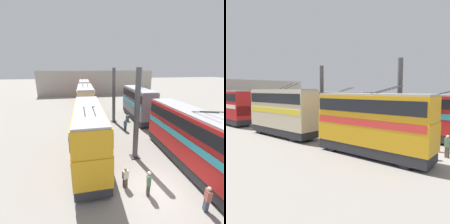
% 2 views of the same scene
% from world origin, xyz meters
% --- Properties ---
extents(ground_plane, '(240.00, 240.00, 0.00)m').
position_xyz_m(ground_plane, '(0.00, 0.00, 0.00)').
color(ground_plane, gray).
extents(depot_back_wall, '(0.50, 36.00, 7.51)m').
position_xyz_m(depot_back_wall, '(39.72, 0.00, 3.76)').
color(depot_back_wall, '#A8A093').
rests_on(depot_back_wall, ground_plane).
extents(support_column_near, '(0.86, 0.86, 8.30)m').
position_xyz_m(support_column_near, '(4.02, 0.00, 4.03)').
color(support_column_near, '#4C4C51').
rests_on(support_column_near, ground_plane).
extents(support_column_far, '(0.86, 0.86, 8.30)m').
position_xyz_m(support_column_far, '(14.16, 0.00, 4.03)').
color(support_column_far, '#4C4C51').
rests_on(support_column_far, ground_plane).
extents(bus_left_near, '(10.73, 2.54, 5.52)m').
position_xyz_m(bus_left_near, '(2.24, -4.22, 2.79)').
color(bus_left_near, black).
rests_on(bus_left_near, ground_plane).
extents(bus_left_far, '(9.61, 2.54, 5.75)m').
position_xyz_m(bus_left_far, '(14.93, -4.22, 2.91)').
color(bus_left_far, black).
rests_on(bus_left_far, ground_plane).
extents(bus_right_near, '(9.71, 2.54, 5.73)m').
position_xyz_m(bus_right_near, '(4.37, 4.22, 2.91)').
color(bus_right_near, black).
rests_on(bus_right_near, ground_plane).
extents(bus_right_mid, '(9.67, 2.54, 6.09)m').
position_xyz_m(bus_right_mid, '(16.44, 4.22, 3.12)').
color(bus_right_mid, black).
rests_on(bus_right_mid, ground_plane).
extents(bus_right_far, '(9.84, 2.54, 5.89)m').
position_xyz_m(bus_right_far, '(30.32, 4.22, 3.00)').
color(bus_right_far, black).
rests_on(bus_right_far, ground_plane).
extents(person_aisle_foreground, '(0.47, 0.35, 1.83)m').
position_xyz_m(person_aisle_foreground, '(-0.41, 0.62, 0.98)').
color(person_aisle_foreground, '#473D33').
rests_on(person_aisle_foreground, ground_plane).
extents(person_aisle_midway, '(0.40, 0.48, 1.57)m').
position_xyz_m(person_aisle_midway, '(10.31, -0.81, 0.82)').
color(person_aisle_midway, '#2D2D33').
rests_on(person_aisle_midway, ground_plane).
extents(person_by_right_row, '(0.36, 0.47, 1.59)m').
position_xyz_m(person_by_right_row, '(0.54, 1.94, 0.83)').
color(person_by_right_row, '#473D33').
rests_on(person_by_right_row, ground_plane).
extents(oil_drum, '(0.58, 0.58, 0.95)m').
position_xyz_m(oil_drum, '(13.96, -2.20, 0.47)').
color(oil_drum, '#424C56').
rests_on(oil_drum, ground_plane).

